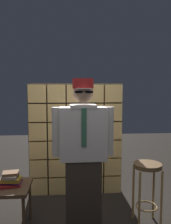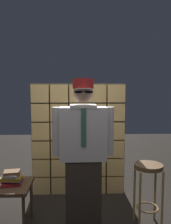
{
  "view_description": "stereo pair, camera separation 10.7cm",
  "coord_description": "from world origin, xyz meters",
  "px_view_note": "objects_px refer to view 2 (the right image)",
  "views": [
    {
      "loc": [
        -0.12,
        -2.43,
        1.71
      ],
      "look_at": [
        0.08,
        0.25,
        1.42
      ],
      "focal_mm": 38.31,
      "sensor_mm": 36.0,
      "label": 1
    },
    {
      "loc": [
        -0.01,
        -2.44,
        1.71
      ],
      "look_at": [
        0.08,
        0.25,
        1.42
      ],
      "focal_mm": 38.31,
      "sensor_mm": 36.0,
      "label": 2
    }
  ],
  "objects_px": {
    "side_table": "(9,190)",
    "book_stack": "(12,178)",
    "bar_stool": "(148,180)",
    "standing_person": "(83,153)"
  },
  "relations": [
    {
      "from": "standing_person",
      "to": "side_table",
      "type": "bearing_deg",
      "value": 175.2
    },
    {
      "from": "bar_stool",
      "to": "book_stack",
      "type": "bearing_deg",
      "value": 179.38
    },
    {
      "from": "standing_person",
      "to": "bar_stool",
      "type": "bearing_deg",
      "value": 2.42
    },
    {
      "from": "bar_stool",
      "to": "side_table",
      "type": "height_order",
      "value": "bar_stool"
    },
    {
      "from": "bar_stool",
      "to": "book_stack",
      "type": "height_order",
      "value": "bar_stool"
    },
    {
      "from": "standing_person",
      "to": "side_table",
      "type": "height_order",
      "value": "standing_person"
    },
    {
      "from": "side_table",
      "to": "book_stack",
      "type": "bearing_deg",
      "value": 5.76
    },
    {
      "from": "bar_stool",
      "to": "side_table",
      "type": "xyz_separation_m",
      "value": [
        -1.68,
        0.01,
        -0.11
      ]
    },
    {
      "from": "standing_person",
      "to": "book_stack",
      "type": "relative_size",
      "value": 6.92
    },
    {
      "from": "side_table",
      "to": "book_stack",
      "type": "relative_size",
      "value": 2.09
    }
  ]
}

